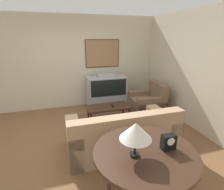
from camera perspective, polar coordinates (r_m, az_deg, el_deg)
ground_plane at (r=3.84m, az=-9.34°, el=-14.69°), size 12.00×12.00×0.00m
wall_back at (r=5.40m, az=-13.00°, el=10.19°), size 12.00×0.10×2.70m
wall_right at (r=4.43m, az=25.90°, el=7.06°), size 0.06×12.00×2.70m
area_rug at (r=4.48m, az=-1.66°, el=-9.17°), size 1.90×1.41×0.01m
tv at (r=5.28m, az=-1.88°, el=0.98°), size 1.14×0.61×1.07m
couch at (r=3.42m, az=3.25°, el=-12.83°), size 2.03×0.98×0.86m
armchair at (r=5.03m, az=11.63°, el=-2.72°), size 0.86×0.87×0.89m
coffee_table at (r=4.37m, az=-1.21°, el=-4.27°), size 1.05×0.51×0.44m
console_table at (r=2.22m, az=10.73°, el=-18.84°), size 1.22×1.22×0.81m
table_lamp at (r=1.93m, az=7.74°, el=-11.68°), size 0.35×0.35×0.41m
mantel_clock at (r=2.22m, az=17.95°, el=-14.39°), size 0.17×0.10×0.19m
remote at (r=4.36m, az=0.15°, el=-3.52°), size 0.06×0.16×0.02m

